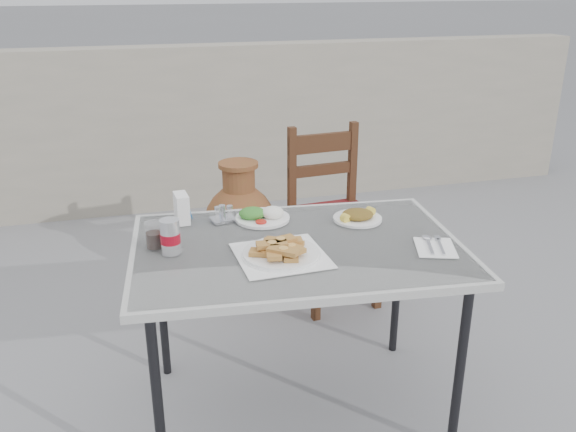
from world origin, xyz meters
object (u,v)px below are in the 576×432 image
object	(u,v)px
cola_glass	(154,237)
terracotta_urn	(240,230)
pide_plate	(281,249)
chair	(332,214)
salad_chopped_plate	(358,216)
salad_rice_plate	(262,215)
condiment_caddy	(223,216)
cafe_table	(297,256)
napkin_holder	(182,208)
soda_can	(170,237)

from	to	relation	value
cola_glass	terracotta_urn	world-z (taller)	cola_glass
pide_plate	terracotta_urn	bearing A→B (deg)	86.04
chair	salad_chopped_plate	bearing A→B (deg)	-106.54
cola_glass	salad_rice_plate	bearing A→B (deg)	20.11
salad_chopped_plate	terracotta_urn	xyz separation A→B (m)	(-0.30, 0.96, -0.42)
salad_chopped_plate	pide_plate	bearing A→B (deg)	-147.34
pide_plate	chair	world-z (taller)	chair
pide_plate	condiment_caddy	xyz separation A→B (m)	(-0.14, 0.38, -0.01)
salad_chopped_plate	condiment_caddy	bearing A→B (deg)	165.69
salad_chopped_plate	condiment_caddy	size ratio (longest dim) A/B	1.83
cafe_table	terracotta_urn	xyz separation A→B (m)	(-0.00, 1.13, -0.35)
pide_plate	napkin_holder	size ratio (longest dim) A/B	2.72
salad_chopped_plate	cola_glass	size ratio (longest dim) A/B	2.04
cola_glass	terracotta_urn	size ratio (longest dim) A/B	0.13
napkin_holder	condiment_caddy	bearing A→B (deg)	-15.36
cola_glass	terracotta_urn	bearing A→B (deg)	63.54
salad_rice_plate	pide_plate	bearing A→B (deg)	-92.23
condiment_caddy	salad_rice_plate	bearing A→B (deg)	-10.66
pide_plate	condiment_caddy	world-z (taller)	condiment_caddy
cafe_table	terracotta_urn	distance (m)	1.18
salad_rice_plate	chair	xyz separation A→B (m)	(0.52, 0.61, -0.27)
pide_plate	salad_rice_plate	world-z (taller)	pide_plate
condiment_caddy	terracotta_urn	world-z (taller)	condiment_caddy
soda_can	terracotta_urn	distance (m)	1.26
salad_rice_plate	salad_chopped_plate	size ratio (longest dim) A/B	1.12
napkin_holder	terracotta_urn	world-z (taller)	napkin_holder
salad_chopped_plate	salad_rice_plate	bearing A→B (deg)	164.22
condiment_caddy	soda_can	bearing A→B (deg)	-132.35
terracotta_urn	pide_plate	bearing A→B (deg)	-93.96
salad_rice_plate	salad_chopped_plate	xyz separation A→B (m)	(0.37, -0.11, -0.00)
cola_glass	condiment_caddy	bearing A→B (deg)	33.61
pide_plate	salad_chopped_plate	size ratio (longest dim) A/B	1.62
soda_can	condiment_caddy	world-z (taller)	soda_can
salad_rice_plate	cola_glass	bearing A→B (deg)	-159.89
salad_rice_plate	terracotta_urn	size ratio (longest dim) A/B	0.30
condiment_caddy	cola_glass	bearing A→B (deg)	-146.39
soda_can	napkin_holder	size ratio (longest dim) A/B	1.08
cola_glass	condiment_caddy	distance (m)	0.34
soda_can	napkin_holder	distance (m)	0.30
cola_glass	chair	bearing A→B (deg)	38.65
cafe_table	condiment_caddy	bearing A→B (deg)	127.10
napkin_holder	chair	distance (m)	1.04
salad_rice_plate	napkin_holder	xyz separation A→B (m)	(-0.31, 0.06, 0.04)
condiment_caddy	chair	world-z (taller)	chair
pide_plate	salad_chopped_plate	bearing A→B (deg)	32.66
salad_chopped_plate	soda_can	world-z (taller)	soda_can
condiment_caddy	pide_plate	bearing A→B (deg)	-69.97
cafe_table	cola_glass	xyz separation A→B (m)	(-0.51, 0.11, 0.09)
cafe_table	salad_rice_plate	bearing A→B (deg)	104.98
cafe_table	cola_glass	world-z (taller)	cola_glass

